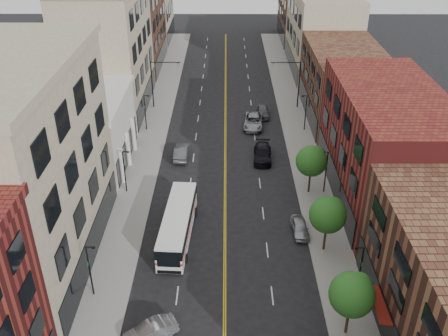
{
  "coord_description": "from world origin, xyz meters",
  "views": [
    {
      "loc": [
        0.07,
        -22.9,
        30.26
      ],
      "look_at": [
        -0.11,
        20.8,
        5.0
      ],
      "focal_mm": 40.0,
      "sensor_mm": 36.0,
      "label": 1
    }
  ],
  "objects_px": {
    "city_bus": "(178,223)",
    "car_angle_b": "(151,331)",
    "car_lane_behind": "(181,152)",
    "car_lane_a": "(262,154)",
    "car_lane_b": "(253,122)",
    "car_lane_c": "(263,111)",
    "car_parked_far": "(300,228)"
  },
  "relations": [
    {
      "from": "car_lane_a",
      "to": "car_lane_c",
      "type": "distance_m",
      "value": 13.16
    },
    {
      "from": "city_bus",
      "to": "car_parked_far",
      "type": "distance_m",
      "value": 11.98
    },
    {
      "from": "car_parked_far",
      "to": "car_lane_behind",
      "type": "height_order",
      "value": "car_lane_behind"
    },
    {
      "from": "car_lane_behind",
      "to": "car_lane_c",
      "type": "xyz_separation_m",
      "value": [
        11.0,
        12.73,
        -0.03
      ]
    },
    {
      "from": "car_angle_b",
      "to": "car_parked_far",
      "type": "bearing_deg",
      "value": 105.17
    },
    {
      "from": "car_angle_b",
      "to": "car_parked_far",
      "type": "relative_size",
      "value": 1.09
    },
    {
      "from": "city_bus",
      "to": "car_lane_b",
      "type": "xyz_separation_m",
      "value": [
        8.5,
        25.21,
        -0.86
      ]
    },
    {
      "from": "car_lane_b",
      "to": "city_bus",
      "type": "bearing_deg",
      "value": -103.43
    },
    {
      "from": "city_bus",
      "to": "car_angle_b",
      "type": "xyz_separation_m",
      "value": [
        -1.05,
        -12.43,
        -0.98
      ]
    },
    {
      "from": "car_lane_behind",
      "to": "car_lane_a",
      "type": "relative_size",
      "value": 0.87
    },
    {
      "from": "car_angle_b",
      "to": "car_lane_b",
      "type": "relative_size",
      "value": 0.72
    },
    {
      "from": "car_angle_b",
      "to": "car_lane_a",
      "type": "relative_size",
      "value": 0.78
    },
    {
      "from": "car_angle_b",
      "to": "car_lane_behind",
      "type": "distance_m",
      "value": 28.58
    },
    {
      "from": "city_bus",
      "to": "car_angle_b",
      "type": "height_order",
      "value": "city_bus"
    },
    {
      "from": "car_lane_a",
      "to": "car_lane_b",
      "type": "xyz_separation_m",
      "value": [
        -0.69,
        9.46,
        0.02
      ]
    },
    {
      "from": "car_parked_far",
      "to": "car_lane_behind",
      "type": "bearing_deg",
      "value": 127.05
    },
    {
      "from": "car_angle_b",
      "to": "car_lane_a",
      "type": "xyz_separation_m",
      "value": [
        10.24,
        28.18,
        0.09
      ]
    },
    {
      "from": "car_angle_b",
      "to": "car_lane_a",
      "type": "bearing_deg",
      "value": 129.9
    },
    {
      "from": "city_bus",
      "to": "car_lane_behind",
      "type": "distance_m",
      "value": 16.2
    },
    {
      "from": "car_lane_c",
      "to": "car_lane_behind",
      "type": "bearing_deg",
      "value": -131.14
    },
    {
      "from": "car_lane_c",
      "to": "car_lane_b",
      "type": "bearing_deg",
      "value": -113.19
    },
    {
      "from": "car_lane_a",
      "to": "car_lane_c",
      "type": "xyz_separation_m",
      "value": [
        0.86,
        13.14,
        -0.04
      ]
    },
    {
      "from": "city_bus",
      "to": "car_lane_b",
      "type": "relative_size",
      "value": 1.94
    },
    {
      "from": "city_bus",
      "to": "car_angle_b",
      "type": "bearing_deg",
      "value": -91.42
    },
    {
      "from": "car_lane_b",
      "to": "car_lane_behind",
      "type": "bearing_deg",
      "value": -131.01
    },
    {
      "from": "city_bus",
      "to": "car_lane_b",
      "type": "bearing_deg",
      "value": 74.76
    },
    {
      "from": "city_bus",
      "to": "car_lane_b",
      "type": "distance_m",
      "value": 26.61
    },
    {
      "from": "car_lane_behind",
      "to": "car_lane_a",
      "type": "bearing_deg",
      "value": 178.74
    },
    {
      "from": "car_angle_b",
      "to": "car_lane_c",
      "type": "distance_m",
      "value": 42.78
    },
    {
      "from": "car_angle_b",
      "to": "car_lane_c",
      "type": "xyz_separation_m",
      "value": [
        11.1,
        41.31,
        0.06
      ]
    },
    {
      "from": "car_parked_far",
      "to": "car_lane_c",
      "type": "height_order",
      "value": "car_lane_c"
    },
    {
      "from": "city_bus",
      "to": "car_angle_b",
      "type": "relative_size",
      "value": 2.69
    }
  ]
}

